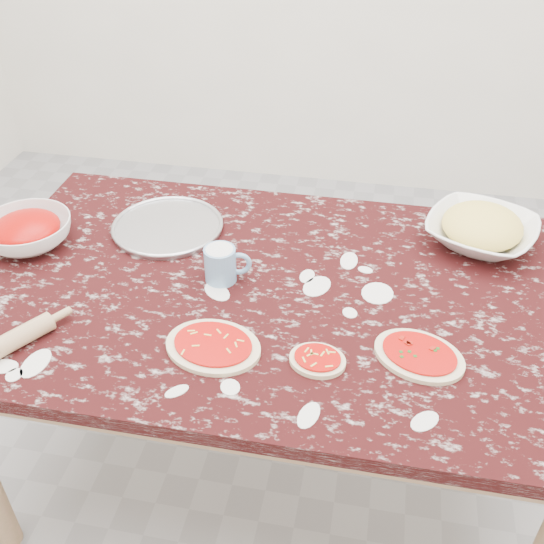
{
  "coord_description": "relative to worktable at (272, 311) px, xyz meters",
  "views": [
    {
      "loc": [
        0.25,
        -1.29,
        1.78
      ],
      "look_at": [
        0.0,
        0.0,
        0.8
      ],
      "focal_mm": 41.65,
      "sensor_mm": 36.0,
      "label": 1
    }
  ],
  "objects": [
    {
      "name": "pizza_left",
      "position": [
        -0.09,
        -0.26,
        0.09
      ],
      "size": [
        0.26,
        0.21,
        0.02
      ],
      "color": "beige",
      "rests_on": "worktable"
    },
    {
      "name": "pizza_right",
      "position": [
        0.38,
        -0.19,
        0.09
      ],
      "size": [
        0.26,
        0.23,
        0.02
      ],
      "color": "beige",
      "rests_on": "worktable"
    },
    {
      "name": "flour_mug",
      "position": [
        -0.14,
        0.01,
        0.13
      ],
      "size": [
        0.12,
        0.08,
        0.1
      ],
      "color": "#729FC9",
      "rests_on": "worktable"
    },
    {
      "name": "pizza_mid",
      "position": [
        0.16,
        -0.25,
        0.09
      ],
      "size": [
        0.14,
        0.12,
        0.02
      ],
      "color": "beige",
      "rests_on": "worktable"
    },
    {
      "name": "cheese_bowl",
      "position": [
        0.55,
        0.32,
        0.12
      ],
      "size": [
        0.39,
        0.39,
        0.07
      ],
      "primitive_type": "imported",
      "rotation": [
        0.0,
        0.0,
        -0.37
      ],
      "color": "white",
      "rests_on": "worktable"
    },
    {
      "name": "pizza_tray",
      "position": [
        -0.36,
        0.22,
        0.09
      ],
      "size": [
        0.36,
        0.36,
        0.01
      ],
      "primitive_type": "cylinder",
      "rotation": [
        0.0,
        0.0,
        -0.13
      ],
      "color": "#B2B2B7",
      "rests_on": "worktable"
    },
    {
      "name": "sauce_bowl",
      "position": [
        -0.73,
        0.07,
        0.12
      ],
      "size": [
        0.33,
        0.33,
        0.08
      ],
      "primitive_type": "imported",
      "rotation": [
        0.0,
        0.0,
        -0.36
      ],
      "color": "white",
      "rests_on": "worktable"
    },
    {
      "name": "worktable",
      "position": [
        0.0,
        0.0,
        0.0
      ],
      "size": [
        1.6,
        1.0,
        0.75
      ],
      "color": "black",
      "rests_on": "ground"
    },
    {
      "name": "rolling_pin",
      "position": [
        -0.56,
        -0.36,
        0.11
      ],
      "size": [
        0.17,
        0.22,
        0.05
      ],
      "primitive_type": "cylinder",
      "rotation": [
        0.0,
        1.57,
        1.0
      ],
      "color": "tan",
      "rests_on": "worktable"
    },
    {
      "name": "ground",
      "position": [
        0.0,
        0.0,
        -0.67
      ],
      "size": [
        4.0,
        4.0,
        0.0
      ],
      "primitive_type": "plane",
      "color": "gray"
    }
  ]
}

